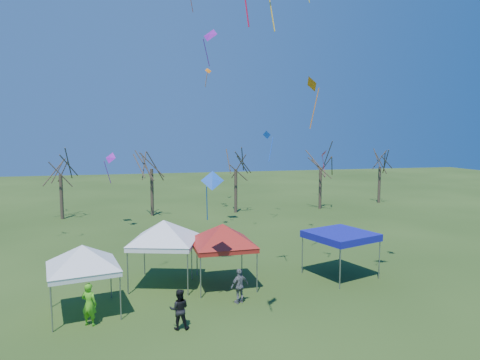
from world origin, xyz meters
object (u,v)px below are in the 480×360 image
at_px(tree_1, 60,158).
at_px(tree_4, 321,153).
at_px(tent_red, 223,228).
at_px(person_grey, 240,286).
at_px(tent_blue, 341,236).
at_px(person_green, 89,304).
at_px(person_dark, 179,309).
at_px(tent_white_west, 82,250).
at_px(tent_white_mid, 164,225).
at_px(tree_3, 236,153).
at_px(tree_2, 151,152).
at_px(tree_5, 380,154).

bearing_deg(tree_1, tree_4, -1.42).
xyz_separation_m(tent_red, person_grey, (0.31, -2.51, -2.29)).
height_order(tent_blue, person_green, tent_blue).
height_order(tree_4, person_dark, tree_4).
bearing_deg(tent_blue, tent_white_west, -171.72).
relative_size(tree_4, tent_white_mid, 1.79).
bearing_deg(person_dark, tree_1, -63.32).
bearing_deg(tree_3, tree_2, 177.73).
relative_size(tree_4, tent_red, 1.79).
distance_m(tree_4, tent_blue, 22.41).
bearing_deg(tent_white_west, person_dark, -32.31).
bearing_deg(tent_white_mid, tree_5, 39.60).
bearing_deg(person_green, tree_3, -91.74).
bearing_deg(tent_red, person_dark, -121.15).
bearing_deg(tent_blue, person_green, -166.07).
height_order(tree_4, tree_5, tree_4).
distance_m(tree_3, tent_white_mid, 21.59).
height_order(tree_5, tent_white_mid, tree_5).
distance_m(tree_4, tent_white_west, 31.37).
bearing_deg(tree_2, tent_white_west, -99.56).
xyz_separation_m(tree_1, person_dark, (8.54, -25.74, -4.94)).
height_order(tree_1, tree_5, tree_1).
bearing_deg(tree_5, person_dark, -133.70).
bearing_deg(tree_3, tent_white_mid, -113.39).
relative_size(tent_red, person_green, 2.38).
distance_m(tree_1, tent_white_mid, 22.03).
bearing_deg(tree_4, person_green, -131.67).
xyz_separation_m(tree_5, person_green, (-29.61, -25.92, -4.81)).
distance_m(tent_white_west, person_dark, 5.19).
bearing_deg(tent_blue, tree_4, 68.67).
bearing_deg(tree_1, person_green, -78.73).
bearing_deg(person_grey, tree_5, -153.43).
distance_m(tree_5, tent_red, 32.46).
bearing_deg(tent_white_mid, person_dark, -87.45).
xyz_separation_m(tree_1, tree_5, (34.49, 1.42, -0.06)).
bearing_deg(tent_white_west, person_green, -75.17).
xyz_separation_m(tree_3, tree_4, (9.32, -0.04, -0.02)).
height_order(tree_2, tree_5, tree_2).
xyz_separation_m(tree_4, tent_white_west, (-21.58, -22.56, -3.11)).
height_order(tree_1, tent_red, tree_1).
bearing_deg(tree_4, tent_white_west, -133.74).
distance_m(tree_2, tent_white_mid, 20.21).
height_order(tree_4, person_green, tree_4).
bearing_deg(person_dark, tree_3, -99.86).
relative_size(tent_white_mid, person_dark, 2.60).
height_order(tree_5, person_grey, tree_5).
height_order(tent_white_west, tent_blue, tent_white_west).
distance_m(tent_blue, person_grey, 7.07).
xyz_separation_m(tent_white_west, person_dark, (4.01, -2.53, -2.10)).
height_order(tent_white_mid, person_grey, tent_white_mid).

